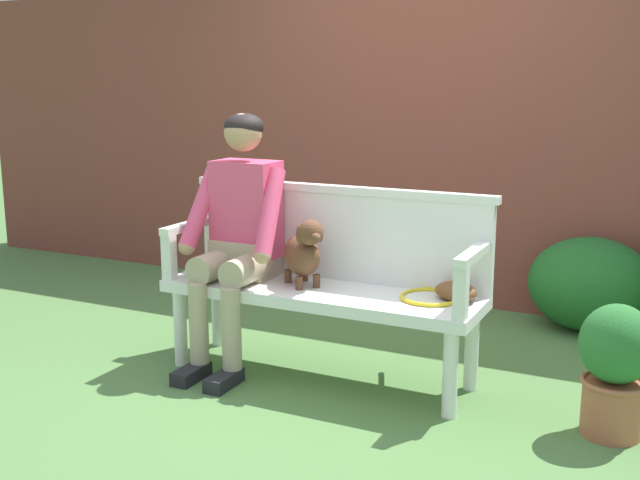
{
  "coord_description": "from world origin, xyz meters",
  "views": [
    {
      "loc": [
        1.69,
        -3.44,
        1.53
      ],
      "look_at": [
        0.0,
        0.0,
        0.73
      ],
      "focal_mm": 43.7,
      "sensor_mm": 36.0,
      "label": 1
    }
  ],
  "objects_px": {
    "tennis_racket": "(429,296)",
    "baseball_glove": "(456,291)",
    "garden_bench": "(320,300)",
    "potted_plant": "(615,365)",
    "person_seated": "(239,229)",
    "dog_on_bench": "(304,252)"
  },
  "relations": [
    {
      "from": "garden_bench",
      "to": "baseball_glove",
      "type": "distance_m",
      "value": 0.7
    },
    {
      "from": "garden_bench",
      "to": "tennis_racket",
      "type": "bearing_deg",
      "value": 7.82
    },
    {
      "from": "garden_bench",
      "to": "person_seated",
      "type": "relative_size",
      "value": 1.23
    },
    {
      "from": "dog_on_bench",
      "to": "tennis_racket",
      "type": "height_order",
      "value": "dog_on_bench"
    },
    {
      "from": "person_seated",
      "to": "tennis_racket",
      "type": "height_order",
      "value": "person_seated"
    },
    {
      "from": "baseball_glove",
      "to": "potted_plant",
      "type": "height_order",
      "value": "potted_plant"
    },
    {
      "from": "person_seated",
      "to": "baseball_glove",
      "type": "distance_m",
      "value": 1.18
    },
    {
      "from": "dog_on_bench",
      "to": "garden_bench",
      "type": "bearing_deg",
      "value": 6.12
    },
    {
      "from": "dog_on_bench",
      "to": "baseball_glove",
      "type": "relative_size",
      "value": 1.65
    },
    {
      "from": "baseball_glove",
      "to": "potted_plant",
      "type": "bearing_deg",
      "value": 14.52
    },
    {
      "from": "garden_bench",
      "to": "baseball_glove",
      "type": "relative_size",
      "value": 7.54
    },
    {
      "from": "tennis_racket",
      "to": "baseball_glove",
      "type": "relative_size",
      "value": 2.63
    },
    {
      "from": "dog_on_bench",
      "to": "baseball_glove",
      "type": "bearing_deg",
      "value": 6.96
    },
    {
      "from": "dog_on_bench",
      "to": "tennis_racket",
      "type": "xyz_separation_m",
      "value": [
        0.64,
        0.09,
        -0.17
      ]
    },
    {
      "from": "dog_on_bench",
      "to": "potted_plant",
      "type": "relative_size",
      "value": 0.61
    },
    {
      "from": "person_seated",
      "to": "baseball_glove",
      "type": "bearing_deg",
      "value": 4.74
    },
    {
      "from": "baseball_glove",
      "to": "dog_on_bench",
      "type": "bearing_deg",
      "value": -148.6
    },
    {
      "from": "person_seated",
      "to": "potted_plant",
      "type": "bearing_deg",
      "value": -1.05
    },
    {
      "from": "potted_plant",
      "to": "person_seated",
      "type": "bearing_deg",
      "value": 178.95
    },
    {
      "from": "garden_bench",
      "to": "person_seated",
      "type": "height_order",
      "value": "person_seated"
    },
    {
      "from": "baseball_glove",
      "to": "potted_plant",
      "type": "xyz_separation_m",
      "value": [
        0.75,
        -0.13,
        -0.2
      ]
    },
    {
      "from": "garden_bench",
      "to": "potted_plant",
      "type": "relative_size",
      "value": 2.81
    }
  ]
}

